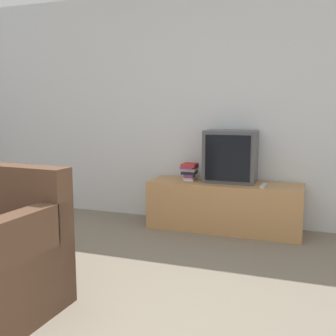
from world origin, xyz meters
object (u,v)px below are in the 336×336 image
object	(u,v)px
tv_stand	(224,206)
television	(230,156)
book_stack	(190,171)
remote_on_stand	(264,186)

from	to	relation	value
tv_stand	television	size ratio (longest dim) A/B	2.92
tv_stand	book_stack	distance (m)	0.54
tv_stand	remote_on_stand	bearing A→B (deg)	-12.16
tv_stand	book_stack	xyz separation A→B (m)	(-0.40, 0.03, 0.36)
television	book_stack	xyz separation A→B (m)	(-0.44, -0.03, -0.18)
tv_stand	book_stack	size ratio (longest dim) A/B	7.03
book_stack	remote_on_stand	world-z (taller)	book_stack
book_stack	remote_on_stand	size ratio (longest dim) A/B	1.14
tv_stand	television	distance (m)	0.54
television	remote_on_stand	size ratio (longest dim) A/B	2.74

